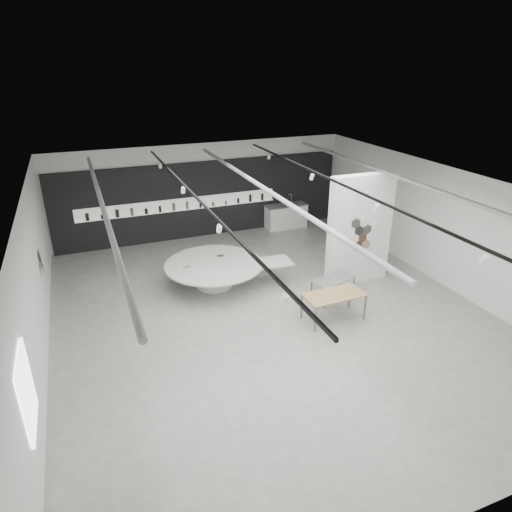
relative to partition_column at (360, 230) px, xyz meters
name	(u,v)px	position (x,y,z in m)	size (l,w,h in m)	color
room	(269,249)	(-3.59, -1.00, 0.27)	(12.02, 14.02, 3.82)	#A09F96
back_wall_display	(202,200)	(-3.58, 5.94, -0.26)	(11.80, 0.27, 3.10)	black
partition_column	(360,230)	(0.00, 0.00, 0.00)	(2.20, 0.38, 3.60)	white
display_island	(216,271)	(-4.43, 1.34, -1.28)	(4.13, 3.35, 0.81)	white
sample_table_wood	(334,296)	(-1.97, -1.87, -1.06)	(1.73, 0.91, 0.80)	#A28853
sample_table_stone	(333,281)	(-1.36, -0.81, -1.19)	(1.42, 0.95, 0.67)	slate
kitchen_counter	(286,216)	(0.03, 5.52, -1.28)	(1.84, 0.76, 1.44)	white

